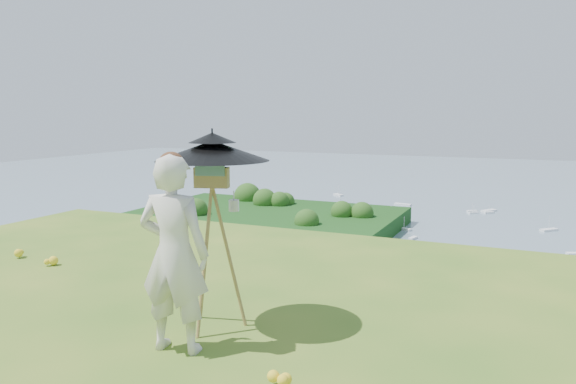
% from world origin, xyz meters
% --- Properties ---
extents(bay_water, '(700.00, 700.00, 0.00)m').
position_xyz_m(bay_water, '(0.00, 240.00, -34.00)').
color(bay_water, slate).
rests_on(bay_water, ground).
extents(peninsula, '(90.00, 60.00, 12.00)m').
position_xyz_m(peninsula, '(-75.00, 155.00, -29.00)').
color(peninsula, black).
rests_on(peninsula, bay_water).
extents(slope_trees, '(110.00, 50.00, 6.00)m').
position_xyz_m(slope_trees, '(0.00, 35.00, -15.00)').
color(slope_trees, '#1F4C17').
rests_on(slope_trees, forest_slope).
extents(harbor_town, '(110.00, 22.00, 5.00)m').
position_xyz_m(harbor_town, '(0.00, 75.00, -29.50)').
color(harbor_town, silver).
rests_on(harbor_town, shoreline_tier).
extents(moored_boats, '(140.00, 140.00, 0.70)m').
position_xyz_m(moored_boats, '(-12.50, 161.00, -33.65)').
color(moored_boats, white).
rests_on(moored_boats, bay_water).
extents(painter, '(0.71, 0.52, 1.78)m').
position_xyz_m(painter, '(-0.65, 1.74, 0.89)').
color(painter, silver).
rests_on(painter, ground).
extents(field_easel, '(0.83, 0.83, 1.75)m').
position_xyz_m(field_easel, '(-0.62, 2.35, 0.88)').
color(field_easel, olive).
rests_on(field_easel, ground).
extents(sun_umbrella, '(1.23, 1.23, 0.54)m').
position_xyz_m(sun_umbrella, '(-0.63, 2.38, 1.71)').
color(sun_umbrella, black).
rests_on(sun_umbrella, field_easel).
extents(painter_cap, '(0.29, 0.32, 0.10)m').
position_xyz_m(painter_cap, '(-0.65, 1.74, 1.73)').
color(painter_cap, '#D87876').
rests_on(painter_cap, painter).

